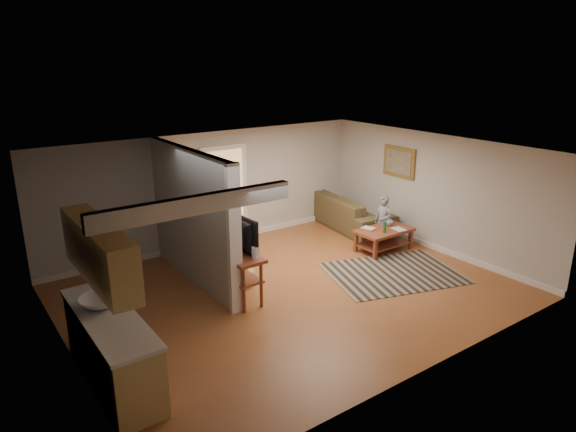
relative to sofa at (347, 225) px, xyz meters
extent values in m
plane|color=brown|center=(-3.30, -2.20, 0.00)|extent=(7.50, 7.50, 0.00)
cube|color=beige|center=(-3.30, 0.80, 1.25)|extent=(7.50, 0.04, 2.50)
cube|color=beige|center=(-7.05, -2.20, 1.25)|extent=(0.04, 6.00, 2.50)
cube|color=beige|center=(0.45, -2.20, 1.25)|extent=(0.04, 6.00, 2.50)
cube|color=white|center=(-3.30, -2.20, 2.50)|extent=(7.50, 6.00, 0.04)
cube|color=beige|center=(-4.50, -0.75, 1.25)|extent=(0.15, 3.10, 2.50)
cube|color=white|center=(-4.50, -2.30, 1.25)|extent=(0.22, 0.10, 2.50)
cube|color=white|center=(-3.30, 0.77, 0.06)|extent=(7.50, 0.04, 0.12)
cube|color=white|center=(0.42, -2.20, 0.06)|extent=(0.04, 6.00, 0.12)
cube|color=#D8B272|center=(-3.00, 0.74, 1.05)|extent=(0.90, 0.06, 2.10)
cube|color=tan|center=(-6.73, -3.00, 0.45)|extent=(0.60, 2.20, 0.90)
cube|color=beige|center=(-6.73, -3.00, 0.92)|extent=(0.64, 2.24, 0.05)
cube|color=tan|center=(-6.75, -3.00, 1.80)|extent=(0.35, 2.00, 0.70)
imported|color=silver|center=(-6.73, -2.70, 0.94)|extent=(0.54, 0.54, 0.19)
cube|color=black|center=(-4.42, -1.40, 1.85)|extent=(0.03, 0.40, 0.34)
cube|color=black|center=(-4.42, -0.90, 1.85)|extent=(0.03, 0.40, 0.34)
cube|color=black|center=(-4.42, -0.40, 1.85)|extent=(0.03, 0.40, 0.34)
cube|color=olive|center=(0.41, -1.20, 1.75)|extent=(0.04, 0.90, 0.68)
cube|color=black|center=(-1.24, -2.72, 0.01)|extent=(2.90, 2.46, 0.01)
imported|color=#4B3E25|center=(0.00, 0.00, 0.00)|extent=(1.41, 2.80, 0.78)
cube|color=maroon|center=(-0.50, -1.72, 0.45)|extent=(1.23, 0.73, 0.06)
cube|color=silver|center=(-0.50, -1.72, 0.46)|extent=(0.77, 0.44, 0.02)
cube|color=maroon|center=(-0.50, -1.72, 0.15)|extent=(1.13, 0.62, 0.03)
cube|color=maroon|center=(-1.04, -2.01, 0.23)|extent=(0.07, 0.07, 0.45)
cube|color=maroon|center=(0.04, -2.00, 0.23)|extent=(0.07, 0.07, 0.45)
cube|color=maroon|center=(-1.04, -1.44, 0.23)|extent=(0.07, 0.07, 0.45)
cube|color=maroon|center=(0.04, -1.43, 0.23)|extent=(0.07, 0.07, 0.45)
imported|color=navy|center=(-0.25, -1.60, 0.48)|extent=(0.21, 0.21, 0.22)
cylinder|color=#15601C|center=(-0.65, -1.88, 0.60)|extent=(0.07, 0.07, 0.25)
imported|color=#998C4C|center=(-0.86, -1.54, 0.48)|extent=(0.27, 0.32, 0.03)
imported|color=#66594C|center=(-0.40, -1.93, 0.48)|extent=(0.26, 0.33, 0.02)
cube|color=maroon|center=(-4.25, -1.80, 0.83)|extent=(0.54, 1.37, 0.06)
cube|color=maroon|center=(-4.25, -1.80, 0.45)|extent=(0.48, 1.26, 0.03)
cylinder|color=maroon|center=(-4.41, -2.39, 0.42)|extent=(0.06, 0.06, 0.84)
cylinder|color=maroon|center=(-4.43, -1.21, 0.42)|extent=(0.06, 0.06, 0.84)
cylinder|color=maroon|center=(-4.07, -2.39, 0.42)|extent=(0.06, 0.06, 0.84)
cylinder|color=maroon|center=(-4.09, -1.21, 0.42)|extent=(0.06, 0.06, 0.84)
imported|color=black|center=(-4.23, -1.80, 0.86)|extent=(0.17, 1.10, 0.63)
cylinder|color=white|center=(-4.13, -2.31, 0.96)|extent=(0.11, 0.11, 0.20)
cube|color=black|center=(-4.21, -1.77, 0.54)|extent=(0.12, 0.12, 1.09)
cube|color=black|center=(-2.90, 0.50, 0.53)|extent=(0.14, 0.14, 1.05)
cylinder|color=#A78B48|center=(-3.90, -1.49, 0.15)|extent=(0.45, 0.45, 0.29)
sphere|color=red|center=(-3.84, -1.45, 0.29)|extent=(0.14, 0.14, 0.14)
sphere|color=yellow|center=(-3.97, -1.47, 0.31)|extent=(0.14, 0.14, 0.14)
sphere|color=green|center=(-3.90, -1.54, 0.33)|extent=(0.14, 0.14, 0.14)
imported|color=gray|center=(-0.30, -1.48, 0.00)|extent=(0.34, 0.45, 1.13)
imported|color=#1B1D39|center=(-3.90, 0.50, 0.00)|extent=(0.60, 0.53, 1.01)
camera|label=1|loc=(-8.24, -8.97, 4.06)|focal=32.00mm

